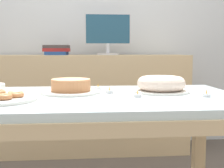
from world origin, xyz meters
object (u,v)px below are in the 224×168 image
(cake_golden_bundt, at_px, (161,85))
(tealight_centre, at_px, (138,95))
(book_stack, at_px, (57,50))
(tealight_right_edge, at_px, (109,91))
(tealight_near_front, at_px, (206,95))
(cake_chocolate_round, at_px, (71,87))
(computer_monitor, at_px, (108,34))
(tealight_left_edge, at_px, (98,88))

(cake_golden_bundt, height_order, tealight_centre, cake_golden_bundt)
(book_stack, bearing_deg, tealight_right_edge, -73.23)
(book_stack, distance_m, tealight_near_front, 1.66)
(cake_chocolate_round, bearing_deg, cake_golden_bundt, -1.24)
(computer_monitor, relative_size, book_stack, 1.75)
(computer_monitor, bearing_deg, tealight_left_edge, -97.52)
(cake_chocolate_round, xyz_separation_m, tealight_near_front, (0.67, -0.20, -0.02))
(tealight_centre, bearing_deg, book_stack, 109.78)
(cake_chocolate_round, height_order, tealight_centre, cake_chocolate_round)
(cake_golden_bundt, distance_m, tealight_left_edge, 0.37)
(tealight_right_edge, bearing_deg, tealight_centre, -49.39)
(computer_monitor, relative_size, tealight_right_edge, 10.60)
(cake_chocolate_round, bearing_deg, tealight_right_edge, -7.68)
(book_stack, height_order, tealight_right_edge, book_stack)
(tealight_centre, height_order, tealight_near_front, same)
(computer_monitor, distance_m, book_stack, 0.49)
(tealight_right_edge, bearing_deg, cake_chocolate_round, 172.32)
(book_stack, bearing_deg, cake_golden_bundt, -61.83)
(computer_monitor, distance_m, tealight_left_edge, 1.14)
(tealight_right_edge, distance_m, tealight_left_edge, 0.18)
(tealight_near_front, bearing_deg, cake_golden_bundt, 133.70)
(cake_chocolate_round, xyz_separation_m, tealight_left_edge, (0.15, 0.15, -0.02))
(tealight_right_edge, relative_size, tealight_left_edge, 1.00)
(computer_monitor, relative_size, cake_golden_bundt, 1.40)
(computer_monitor, xyz_separation_m, tealight_right_edge, (-0.09, -1.25, -0.36))
(cake_chocolate_round, bearing_deg, tealight_left_edge, 43.89)
(tealight_centre, relative_size, tealight_left_edge, 1.00)
(tealight_near_front, xyz_separation_m, tealight_left_edge, (-0.51, 0.34, 0.00))
(computer_monitor, height_order, tealight_centre, computer_monitor)
(tealight_centre, bearing_deg, computer_monitor, 91.43)
(cake_chocolate_round, distance_m, tealight_right_edge, 0.21)
(cake_golden_bundt, bearing_deg, tealight_right_edge, -176.58)
(book_stack, height_order, tealight_near_front, book_stack)
(book_stack, height_order, tealight_centre, book_stack)
(tealight_centre, relative_size, tealight_near_front, 1.00)
(computer_monitor, height_order, cake_golden_bundt, computer_monitor)
(computer_monitor, bearing_deg, cake_golden_bundt, -81.09)
(cake_golden_bundt, bearing_deg, computer_monitor, 98.91)
(book_stack, distance_m, cake_chocolate_round, 1.25)
(computer_monitor, bearing_deg, cake_chocolate_round, -103.53)
(book_stack, relative_size, tealight_right_edge, 6.06)
(tealight_near_front, relative_size, tealight_right_edge, 1.00)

